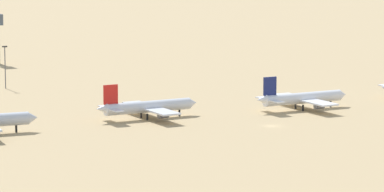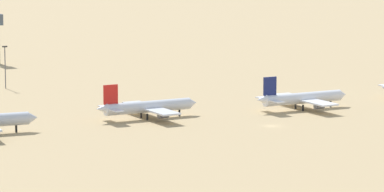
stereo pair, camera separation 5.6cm
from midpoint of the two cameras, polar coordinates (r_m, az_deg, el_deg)
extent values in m
plane|color=tan|center=(321.00, 4.12, -1.55)|extent=(4000.00, 4000.00, 0.00)
cone|color=silver|center=(314.36, -8.16, -1.11)|extent=(3.07, 3.72, 3.47)
cylinder|color=black|center=(313.74, -9.00, -1.67)|extent=(0.64, 0.64, 2.01)
cylinder|color=silver|center=(332.38, -2.27, -0.55)|extent=(27.95, 3.91, 3.49)
cone|color=silver|center=(339.29, 0.03, -0.36)|extent=(2.67, 3.35, 3.31)
cone|color=silver|center=(325.95, -4.66, -0.65)|extent=(3.53, 3.02, 2.96)
cube|color=red|center=(326.54, -4.19, 0.09)|extent=(4.54, 0.50, 5.67)
cube|color=silver|center=(330.32, -4.44, -0.56)|extent=(2.88, 5.97, 0.31)
cube|color=silver|center=(324.04, -3.93, -0.73)|extent=(2.88, 5.97, 0.31)
cube|color=silver|center=(332.84, -2.13, -0.63)|extent=(6.35, 27.99, 0.49)
cylinder|color=slate|center=(339.21, -2.49, -0.67)|extent=(3.17, 1.97, 1.92)
cylinder|color=slate|center=(327.66, -1.49, -0.98)|extent=(3.17, 1.97, 1.92)
cylinder|color=black|center=(337.58, -0.65, -0.87)|extent=(0.61, 0.61, 1.92)
cylinder|color=black|center=(334.10, -2.63, -0.97)|extent=(0.61, 0.61, 1.92)
cylinder|color=black|center=(330.39, -2.31, -1.08)|extent=(0.61, 0.61, 1.92)
cylinder|color=white|center=(350.99, 5.69, -0.10)|extent=(28.08, 3.78, 3.51)
cone|color=white|center=(359.65, 7.71, 0.07)|extent=(2.66, 3.36, 3.33)
cone|color=white|center=(342.70, 3.58, -0.20)|extent=(3.54, 3.01, 2.98)
cube|color=navy|center=(343.69, 4.01, 0.51)|extent=(4.56, 0.48, 5.70)
cube|color=white|center=(347.23, 3.69, -0.11)|extent=(2.86, 5.99, 0.32)
cube|color=white|center=(341.37, 4.31, -0.27)|extent=(2.86, 5.99, 0.32)
cube|color=white|center=(351.55, 5.81, -0.18)|extent=(6.24, 28.11, 0.49)
cylinder|color=slate|center=(357.61, 5.34, -0.23)|extent=(3.17, 1.96, 1.93)
cylinder|color=slate|center=(346.87, 6.54, -0.51)|extent=(3.17, 1.96, 1.93)
cylinder|color=black|center=(357.40, 7.11, -0.42)|extent=(0.61, 0.61, 1.93)
cylinder|color=black|center=(352.40, 5.32, -0.51)|extent=(0.61, 0.61, 1.93)
cylinder|color=black|center=(348.95, 5.70, -0.61)|extent=(0.61, 0.61, 1.93)
cylinder|color=#59595E|center=(401.71, -9.55, 1.43)|extent=(0.36, 0.36, 14.81)
cube|color=#333333|center=(400.87, -9.58, 2.51)|extent=(1.80, 0.50, 0.50)
camera|label=1|loc=(0.03, -90.00, 0.00)|focal=104.13mm
camera|label=2|loc=(0.03, 90.00, 0.00)|focal=104.13mm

